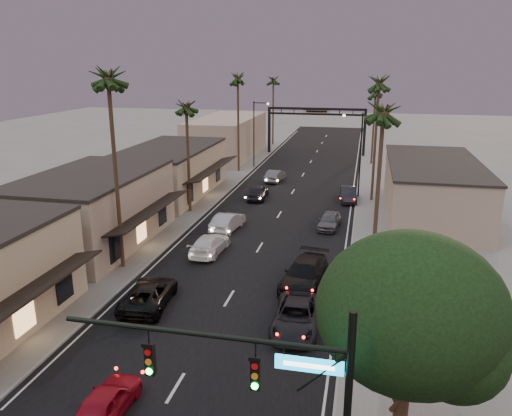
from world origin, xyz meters
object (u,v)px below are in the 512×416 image
at_px(corner_tree, 412,318).
at_px(palm_ld, 238,75).
at_px(oncoming_red, 106,402).
at_px(oncoming_pickup, 149,294).
at_px(streetlight_left, 256,129).
at_px(traffic_signal, 279,391).
at_px(palm_lc, 186,102).
at_px(curbside_near, 296,317).
at_px(palm_rb, 379,79).
at_px(oncoming_silver, 228,222).
at_px(curbside_black, 305,274).
at_px(streetlight_right, 358,148).
at_px(arch, 316,119).
at_px(palm_far, 273,78).
at_px(palm_ra, 384,106).
at_px(palm_lb, 108,72).
at_px(palm_rc, 376,89).

bearing_deg(corner_tree, palm_ld, 110.81).
relative_size(palm_ld, oncoming_red, 3.46).
bearing_deg(oncoming_pickup, streetlight_left, -92.19).
height_order(traffic_signal, palm_ld, palm_ld).
xyz_separation_m(streetlight_left, palm_lc, (-1.68, -22.00, 5.14)).
distance_m(palm_ld, curbside_near, 42.51).
distance_m(streetlight_left, palm_rb, 22.07).
height_order(palm_lc, curbside_near, palm_lc).
bearing_deg(oncoming_silver, curbside_black, 135.60).
bearing_deg(traffic_signal, oncoming_silver, 108.60).
bearing_deg(streetlight_right, oncoming_silver, -128.01).
xyz_separation_m(arch, palm_far, (-8.30, 8.00, 5.91)).
distance_m(streetlight_left, oncoming_red, 50.82).
height_order(palm_ld, palm_ra, palm_ld).
bearing_deg(oncoming_red, curbside_near, -128.15).
xyz_separation_m(corner_tree, streetlight_right, (-2.56, 37.55, -0.65)).
bearing_deg(palm_ld, streetlight_right, -32.79).
xyz_separation_m(palm_ld, oncoming_silver, (5.01, -23.44, -11.65)).
distance_m(oncoming_pickup, curbside_black, 9.90).
height_order(palm_lb, curbside_near, palm_lb).
bearing_deg(palm_rb, palm_lb, -128.02).
bearing_deg(palm_ld, oncoming_red, -82.13).
bearing_deg(corner_tree, traffic_signal, -137.69).
height_order(palm_lc, palm_rc, same).
bearing_deg(palm_ra, oncoming_pickup, -152.30).
relative_size(streetlight_right, palm_far, 0.68).
relative_size(palm_lc, oncoming_pickup, 2.28).
distance_m(palm_ld, palm_far, 23.02).
bearing_deg(palm_rb, oncoming_silver, -134.41).
height_order(palm_rb, oncoming_silver, palm_rb).
bearing_deg(curbside_black, arch, 102.35).
distance_m(palm_ld, palm_rc, 19.51).
distance_m(streetlight_left, palm_far, 20.96).
bearing_deg(oncoming_silver, palm_far, -77.55).
distance_m(streetlight_left, palm_rc, 17.42).
relative_size(traffic_signal, palm_lc, 0.70).
distance_m(palm_lb, curbside_near, 19.11).
height_order(palm_far, oncoming_pickup, palm_far).
relative_size(arch, palm_ld, 1.07).
bearing_deg(streetlight_left, curbside_near, -74.63).
bearing_deg(palm_ld, curbside_black, -68.76).
bearing_deg(curbside_black, palm_ra, 34.38).
xyz_separation_m(palm_rb, curbside_black, (-4.30, -22.20, -11.57)).
height_order(oncoming_red, curbside_near, curbside_near).
xyz_separation_m(palm_lc, oncoming_pickup, (4.16, -18.84, -9.73)).
height_order(palm_ld, curbside_near, palm_ld).
height_order(palm_ra, palm_rc, palm_ra).
height_order(arch, palm_rc, palm_rc).
xyz_separation_m(palm_ra, curbside_black, (-4.30, -2.20, -10.60)).
bearing_deg(curbside_near, oncoming_red, -128.72).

